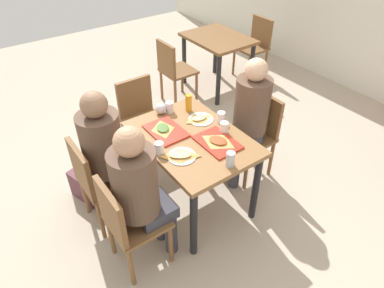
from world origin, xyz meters
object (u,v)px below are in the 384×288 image
at_px(pizza_slice_c, 199,118).
at_px(paper_plate_center, 201,119).
at_px(handbag, 86,186).
at_px(background_chair_near, 173,68).
at_px(tray_red_near, 166,131).
at_px(pizza_slice_b, 218,141).
at_px(chair_far_side, 256,130).
at_px(chair_left_end, 140,113).
at_px(person_far_side, 248,113).
at_px(plastic_cup_c, 170,107).
at_px(background_table, 218,46).
at_px(person_in_red, 108,149).
at_px(main_table, 192,147).
at_px(chair_near_left, 96,179).
at_px(plastic_cup_d, 224,128).
at_px(person_in_brown_jacket, 141,188).
at_px(pizza_slice_d, 180,155).
at_px(pizza_slice_a, 163,128).
at_px(foil_bundle, 161,109).
at_px(chair_near_right, 126,221).
at_px(paper_plate_near_edge, 182,156).
at_px(plastic_cup_b, 159,148).
at_px(soda_can, 230,159).
at_px(plastic_cup_a, 221,117).
at_px(tray_red_far, 217,142).
at_px(background_chair_far, 256,43).
at_px(condiment_bottle, 189,103).

bearing_deg(pizza_slice_c, paper_plate_center, 63.69).
height_order(handbag, background_chair_near, background_chair_near).
bearing_deg(tray_red_near, pizza_slice_b, 33.52).
distance_m(chair_far_side, pizza_slice_b, 0.73).
bearing_deg(chair_left_end, person_far_side, 34.43).
height_order(pizza_slice_b, plastic_cup_c, plastic_cup_c).
bearing_deg(plastic_cup_c, background_table, 127.75).
bearing_deg(person_in_red, main_table, 67.02).
relative_size(chair_near_left, plastic_cup_d, 8.55).
bearing_deg(person_in_brown_jacket, chair_near_left, -165.26).
height_order(pizza_slice_d, handbag, pizza_slice_d).
relative_size(pizza_slice_a, pizza_slice_b, 0.90).
bearing_deg(chair_left_end, background_chair_near, 129.10).
height_order(person_in_red, plastic_cup_c, person_in_red).
xyz_separation_m(pizza_slice_a, pizza_slice_d, (0.37, -0.08, -0.01)).
height_order(chair_near_left, tray_red_near, chair_near_left).
relative_size(plastic_cup_d, foil_bundle, 1.00).
distance_m(pizza_slice_a, pizza_slice_c, 0.35).
distance_m(plastic_cup_d, foil_bundle, 0.62).
bearing_deg(chair_left_end, chair_near_right, -33.01).
bearing_deg(paper_plate_near_edge, foil_bundle, 162.57).
bearing_deg(person_in_brown_jacket, chair_left_end, 152.03).
relative_size(handbag, background_table, 0.36).
relative_size(person_in_brown_jacket, pizza_slice_a, 5.47).
bearing_deg(plastic_cup_b, background_chair_near, 144.12).
height_order(plastic_cup_d, soda_can, soda_can).
bearing_deg(soda_can, chair_near_right, -103.32).
xyz_separation_m(chair_left_end, tray_red_near, (0.73, -0.13, 0.26)).
relative_size(plastic_cup_a, soda_can, 0.82).
height_order(pizza_slice_c, soda_can, soda_can).
bearing_deg(pizza_slice_a, tray_red_far, 33.43).
bearing_deg(chair_left_end, person_in_red, -44.02).
distance_m(pizza_slice_a, background_chair_far, 2.86).
xyz_separation_m(chair_far_side, pizza_slice_b, (0.19, -0.65, 0.28)).
relative_size(chair_far_side, background_table, 0.95).
relative_size(plastic_cup_c, plastic_cup_d, 1.00).
height_order(main_table, paper_plate_center, paper_plate_center).
bearing_deg(background_chair_near, tray_red_far, -22.48).
distance_m(plastic_cup_d, condiment_bottle, 0.46).
xyz_separation_m(pizza_slice_d, soda_can, (0.30, 0.24, 0.04)).
xyz_separation_m(soda_can, background_table, (-2.07, 1.58, -0.19)).
distance_m(chair_near_left, person_in_brown_jacket, 0.60).
relative_size(tray_red_far, background_chair_near, 0.42).
relative_size(tray_red_near, background_chair_near, 0.42).
relative_size(chair_left_end, person_in_brown_jacket, 0.68).
xyz_separation_m(person_in_red, pizza_slice_a, (0.05, 0.48, 0.03)).
bearing_deg(chair_left_end, main_table, 0.00).
distance_m(person_in_brown_jacket, handbag, 1.08).
distance_m(chair_left_end, plastic_cup_d, 1.10).
xyz_separation_m(chair_far_side, soda_can, (0.45, -0.75, 0.31)).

